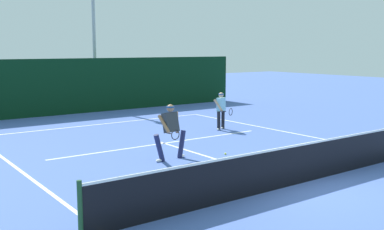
% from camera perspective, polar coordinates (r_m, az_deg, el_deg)
% --- Properties ---
extents(ground_plane, '(80.00, 80.00, 0.00)m').
position_cam_1_polar(ground_plane, '(11.56, 12.96, -8.39)').
color(ground_plane, '#4764B1').
extents(court_line_baseline_far, '(10.21, 0.10, 0.01)m').
position_cam_1_polar(court_line_baseline_far, '(20.39, -11.19, -1.12)').
color(court_line_baseline_far, white).
rests_on(court_line_baseline_far, ground_plane).
extents(court_line_service, '(8.32, 0.10, 0.01)m').
position_cam_1_polar(court_line_service, '(16.01, -3.50, -3.53)').
color(court_line_service, white).
rests_on(court_line_service, ground_plane).
extents(court_line_centre, '(0.10, 6.40, 0.01)m').
position_cam_1_polar(court_line_centre, '(13.78, 2.84, -5.46)').
color(court_line_centre, white).
rests_on(court_line_centre, ground_plane).
extents(tennis_net, '(11.18, 0.09, 1.06)m').
position_cam_1_polar(tennis_net, '(11.42, 13.04, -5.94)').
color(tennis_net, '#1E4723').
rests_on(tennis_net, ground_plane).
extents(player_near, '(1.18, 0.88, 1.67)m').
position_cam_1_polar(player_near, '(13.48, -2.68, -1.80)').
color(player_near, '#1E234C').
rests_on(player_near, ground_plane).
extents(player_far, '(0.64, 0.89, 1.52)m').
position_cam_1_polar(player_far, '(18.59, 3.66, 0.71)').
color(player_far, black).
rests_on(player_far, ground_plane).
extents(tennis_ball, '(0.07, 0.07, 0.07)m').
position_cam_1_polar(tennis_ball, '(14.32, 4.19, -4.83)').
color(tennis_ball, '#D1E033').
rests_on(tennis_ball, ground_plane).
extents(back_fence_windscreen, '(20.57, 0.12, 2.79)m').
position_cam_1_polar(back_fence_windscreen, '(23.74, -15.21, 3.44)').
color(back_fence_windscreen, black).
rests_on(back_fence_windscreen, ground_plane).
extents(light_pole, '(0.55, 0.44, 7.65)m').
position_cam_1_polar(light_pole, '(26.02, -12.16, 11.18)').
color(light_pole, '#9EA39E').
rests_on(light_pole, ground_plane).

